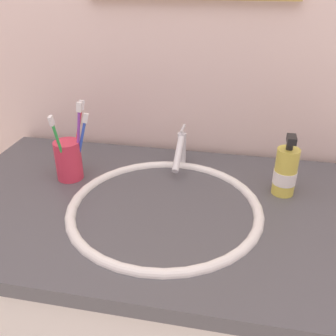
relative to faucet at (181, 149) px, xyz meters
name	(u,v)px	position (x,y,z in m)	size (l,w,h in m)	color
tiled_wall_back	(191,45)	(0.00, 0.14, 0.25)	(2.28, 0.04, 2.40)	beige
vanity_counter	(166,334)	(0.00, -0.20, -0.50)	(1.08, 0.60, 0.90)	silver
sink_basin	(165,219)	(0.00, -0.21, -0.08)	(0.45, 0.45, 0.09)	white
faucet	(181,149)	(0.00, 0.00, 0.00)	(0.02, 0.15, 0.10)	silver
toothbrush_cup	(69,160)	(-0.27, -0.12, 0.00)	(0.07, 0.07, 0.10)	#D8334C
toothbrush_purple	(78,136)	(-0.24, -0.12, 0.07)	(0.04, 0.01, 0.20)	purple
toothbrush_green	(59,145)	(-0.27, -0.16, 0.06)	(0.01, 0.06, 0.19)	green
toothbrush_red	(78,134)	(-0.25, -0.09, 0.06)	(0.04, 0.05, 0.19)	red
toothbrush_blue	(81,142)	(-0.24, -0.11, 0.05)	(0.05, 0.02, 0.17)	blue
soap_dispenser	(285,172)	(0.27, -0.09, 0.01)	(0.06, 0.06, 0.16)	#DBCC4C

